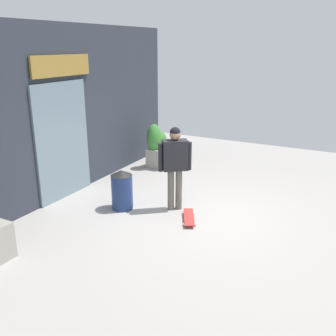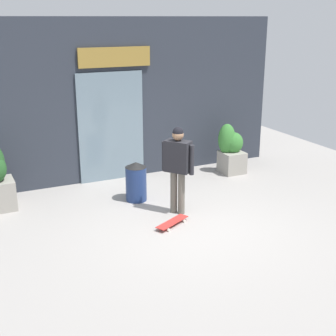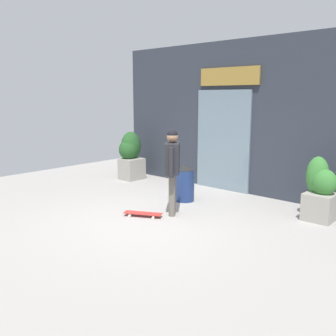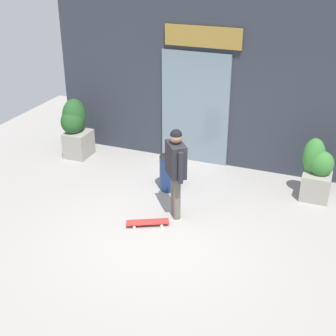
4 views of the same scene
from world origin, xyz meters
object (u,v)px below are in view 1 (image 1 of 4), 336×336
at_px(planter_box_left, 157,147).
at_px(skateboarder, 175,160).
at_px(skateboard, 189,217).
at_px(trash_bin, 122,189).

bearing_deg(planter_box_left, skateboarder, -143.54).
bearing_deg(planter_box_left, skateboard, -140.47).
xyz_separation_m(skateboard, planter_box_left, (2.58, 2.13, 0.50)).
bearing_deg(planter_box_left, trash_bin, -165.33).
xyz_separation_m(skateboarder, planter_box_left, (2.23, 1.65, -0.47)).
bearing_deg(skateboard, trash_bin, -112.24).
height_order(skateboarder, planter_box_left, skateboarder).
distance_m(planter_box_left, trash_bin, 2.80).
height_order(skateboarder, trash_bin, skateboarder).
relative_size(skateboard, planter_box_left, 0.63).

